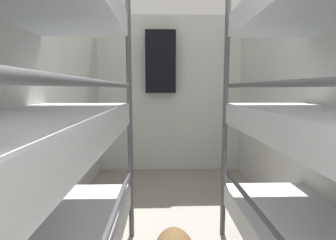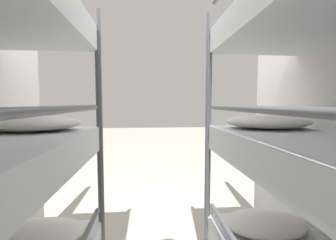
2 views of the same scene
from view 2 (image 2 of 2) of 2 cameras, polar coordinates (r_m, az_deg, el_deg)
ground_plane at (r=2.57m, az=-3.65°, el=-26.59°), size 20.00×20.00×0.00m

